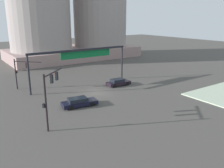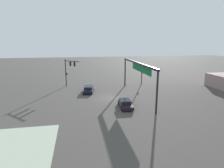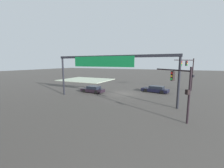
{
  "view_description": "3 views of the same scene",
  "coord_description": "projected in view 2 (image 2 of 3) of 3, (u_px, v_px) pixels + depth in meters",
  "views": [
    {
      "loc": [
        -18.54,
        -31.15,
        11.71
      ],
      "look_at": [
        1.41,
        -2.49,
        1.79
      ],
      "focal_mm": 37.93,
      "sensor_mm": 36.0,
      "label": 1
    },
    {
      "loc": [
        32.91,
        -5.98,
        10.17
      ],
      "look_at": [
        1.86,
        -0.17,
        3.05
      ],
      "focal_mm": 30.41,
      "sensor_mm": 36.0,
      "label": 2
    },
    {
      "loc": [
        -9.12,
        23.55,
        5.48
      ],
      "look_at": [
        2.16,
        -0.09,
        1.6
      ],
      "focal_mm": 23.36,
      "sensor_mm": 36.0,
      "label": 3
    }
  ],
  "objects": [
    {
      "name": "traffic_signal_opposite_side",
      "position": [
        140.0,
        71.0,
        44.38
      ],
      "size": [
        3.45,
        3.75,
        5.11
      ],
      "rotation": [
        0.0,
        0.0,
        -0.79
      ],
      "color": "black",
      "rests_on": "ground"
    },
    {
      "name": "traffic_signal_near_corner",
      "position": [
        69.0,
        68.0,
        42.39
      ],
      "size": [
        3.63,
        3.26,
        6.24
      ],
      "rotation": [
        0.0,
        0.0,
        0.77
      ],
      "color": "black",
      "rests_on": "ground"
    },
    {
      "name": "ground_plane",
      "position": [
        111.0,
        98.0,
        34.87
      ],
      "size": [
        190.32,
        190.32,
        0.0
      ],
      "primitive_type": "plane",
      "color": "#494541"
    },
    {
      "name": "overhead_sign_gantry",
      "position": [
        138.0,
        68.0,
        34.25
      ],
      "size": [
        18.24,
        0.43,
        6.48
      ],
      "color": "black",
      "rests_on": "ground"
    },
    {
      "name": "sedan_car_waiting_far",
      "position": [
        125.0,
        104.0,
        29.81
      ],
      "size": [
        4.36,
        2.01,
        1.21
      ],
      "rotation": [
        0.0,
        0.0,
        -0.05
      ],
      "color": "black",
      "rests_on": "ground"
    },
    {
      "name": "sedan_car_approaching",
      "position": [
        88.0,
        89.0,
        38.82
      ],
      "size": [
        5.01,
        2.48,
        1.21
      ],
      "rotation": [
        0.0,
        0.0,
        -0.15
      ],
      "color": "black",
      "rests_on": "ground"
    }
  ]
}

